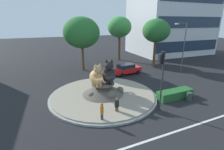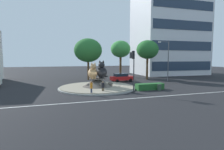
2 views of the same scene
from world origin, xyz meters
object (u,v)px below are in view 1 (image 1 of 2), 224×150
sedan_on_far_lane (127,69)px  cat_statue_calico (97,77)px  litter_bin (189,97)px  third_tree_left (119,27)px  broadleaf_tree_behind_island (82,33)px  streetlight_arm (183,44)px  cat_statue_black (109,74)px  second_tree_near_tower (156,31)px  traffic_light_mast (162,69)px  pedestrian_black_shirt (117,106)px  pedestrian_orange_shirt (102,112)px

sedan_on_far_lane → cat_statue_calico: bearing=-145.1°
litter_bin → third_tree_left: bearing=84.9°
broadleaf_tree_behind_island → streetlight_arm: 16.17m
cat_statue_black → broadleaf_tree_behind_island: broadleaf_tree_behind_island is taller
streetlight_arm → third_tree_left: bearing=-73.3°
sedan_on_far_lane → second_tree_near_tower: bearing=9.4°
cat_statue_calico → cat_statue_black: cat_statue_black is taller
cat_statue_black → second_tree_near_tower: bearing=143.2°
broadleaf_tree_behind_island → third_tree_left: bearing=26.7°
broadleaf_tree_behind_island → traffic_light_mast: bearing=-79.7°
cat_statue_calico → pedestrian_black_shirt: (0.52, -3.87, -1.64)m
pedestrian_black_shirt → litter_bin: (8.09, -0.66, -0.35)m
broadleaf_tree_behind_island → second_tree_near_tower: (12.28, -3.15, 0.17)m
litter_bin → streetlight_arm: bearing=49.9°
second_tree_near_tower → litter_bin: size_ratio=9.38×
cat_statue_black → sedan_on_far_lane: bearing=157.4°
traffic_light_mast → litter_bin: bearing=-83.8°
traffic_light_mast → broadleaf_tree_behind_island: size_ratio=0.63×
broadleaf_tree_behind_island → litter_bin: bearing=-65.6°
third_tree_left → sedan_on_far_lane: bearing=-109.4°
cat_statue_black → streetlight_arm: 14.69m
traffic_light_mast → pedestrian_black_shirt: bearing=77.4°
pedestrian_black_shirt → litter_bin: pedestrian_black_shirt is taller
traffic_light_mast → streetlight_arm: streetlight_arm is taller
third_tree_left → pedestrian_orange_shirt: (-11.59, -20.49, -5.87)m
cat_statue_calico → second_tree_near_tower: second_tree_near_tower is taller
cat_statue_calico → litter_bin: size_ratio=2.75×
second_tree_near_tower → pedestrian_black_shirt: 18.72m
pedestrian_black_shirt → traffic_light_mast: bearing=28.2°
cat_statue_black → third_tree_left: (8.97, 15.76, 4.28)m
streetlight_arm → litter_bin: 11.53m
pedestrian_orange_shirt → sedan_on_far_lane: bearing=56.2°
second_tree_near_tower → litter_bin: bearing=-111.7°
pedestrian_orange_shirt → sedan_on_far_lane: (8.20, 10.87, -0.11)m
sedan_on_far_lane → streetlight_arm: bearing=-23.5°
cat_statue_black → broadleaf_tree_behind_island: (-0.04, 11.22, 3.68)m
third_tree_left → pedestrian_orange_shirt: third_tree_left is taller
pedestrian_black_shirt → cat_statue_black: bearing=119.5°
sedan_on_far_lane → litter_bin: (1.58, -10.79, -0.40)m
pedestrian_black_shirt → litter_bin: size_ratio=1.72×
third_tree_left → litter_bin: third_tree_left is taller
traffic_light_mast → streetlight_arm: (11.21, 8.56, 0.53)m
litter_bin → second_tree_near_tower: bearing=68.3°
sedan_on_far_lane → litter_bin: bearing=-88.5°
cat_statue_black → third_tree_left: bearing=170.1°
broadleaf_tree_behind_island → second_tree_near_tower: bearing=-14.4°
cat_statue_calico → pedestrian_orange_shirt: size_ratio=1.40×
traffic_light_mast → sedan_on_far_lane: size_ratio=1.20×
second_tree_near_tower → pedestrian_black_shirt: (-13.17, -12.07, -5.60)m
second_tree_near_tower → streetlight_arm: (1.87, -4.49, -1.85)m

